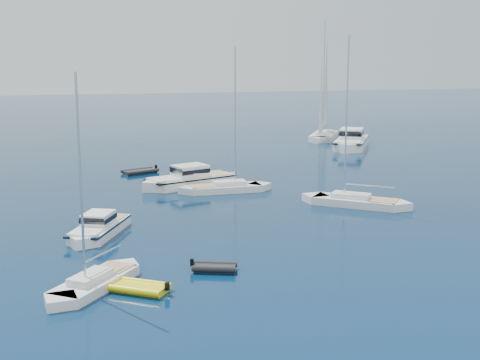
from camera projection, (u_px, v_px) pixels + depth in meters
name	position (u px, v px, depth m)	size (l,w,h in m)	color
ground	(364.00, 298.00, 35.15)	(400.00, 400.00, 0.00)	navy
motor_cruiser_left	(98.00, 235.00, 47.37)	(2.52, 8.23, 2.16)	white
motor_cruiser_centre	(188.00, 187.00, 65.13)	(3.27, 10.68, 2.80)	silver
motor_cruiser_distant	(351.00, 148.00, 92.76)	(4.09, 13.36, 3.51)	white
sailboat_fore	(95.00, 288.00, 36.66)	(2.22, 8.55, 12.57)	silver
sailboat_mid_r	(355.00, 206.00, 56.84)	(2.69, 10.35, 15.21)	silver
sailboat_centre	(226.00, 192.00, 62.75)	(2.54, 9.76, 14.34)	silver
sailboat_sails_far	(324.00, 139.00, 102.72)	(3.39, 13.03, 19.15)	white
tender_yellow	(137.00, 291.00, 36.17)	(2.08, 3.81, 0.95)	yellow
tender_grey_near	(215.00, 271.00, 39.53)	(1.62, 2.79, 0.95)	black
tender_grey_far	(140.00, 173.00, 72.58)	(2.21, 4.12, 0.95)	black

